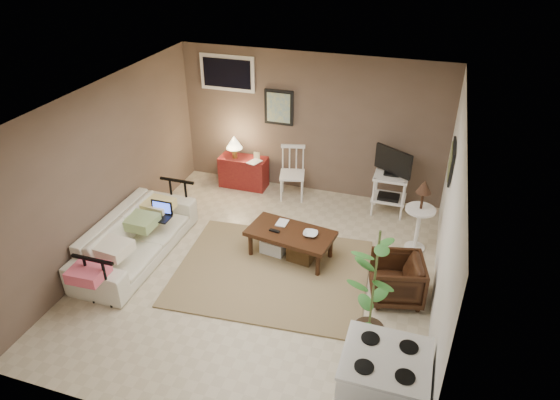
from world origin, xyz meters
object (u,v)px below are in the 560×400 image
(sofa, at_px, (135,231))
(stove, at_px, (381,395))
(coffee_table, at_px, (290,242))
(armchair, at_px, (397,277))
(red_console, at_px, (243,169))
(tv_stand, at_px, (391,180))
(potted_plant, at_px, (373,290))
(side_table, at_px, (421,207))
(spindle_chair, at_px, (292,175))

(sofa, bearing_deg, stove, -115.62)
(coffee_table, bearing_deg, armchair, -15.57)
(red_console, height_order, tv_stand, tv_stand)
(tv_stand, bearing_deg, coffee_table, -125.30)
(armchair, distance_m, stove, 1.97)
(sofa, distance_m, potted_plant, 3.51)
(sofa, relative_size, side_table, 1.91)
(red_console, height_order, side_table, side_table)
(sofa, distance_m, armchair, 3.60)
(side_table, bearing_deg, sofa, -159.74)
(red_console, relative_size, armchair, 1.49)
(armchair, xyz_separation_m, potted_plant, (-0.19, -0.99, 0.54))
(spindle_chair, height_order, tv_stand, tv_stand)
(side_table, distance_m, potted_plant, 2.20)
(red_console, bearing_deg, side_table, -18.41)
(spindle_chair, height_order, armchair, spindle_chair)
(coffee_table, xyz_separation_m, potted_plant, (1.33, -1.41, 0.61))
(armchair, relative_size, stove, 0.65)
(red_console, distance_m, tv_stand, 2.59)
(tv_stand, bearing_deg, spindle_chair, 178.98)
(coffee_table, relative_size, potted_plant, 0.78)
(side_table, xyz_separation_m, potted_plant, (-0.35, -2.16, 0.17))
(spindle_chair, bearing_deg, red_console, 173.79)
(armchair, bearing_deg, coffee_table, -118.87)
(spindle_chair, height_order, side_table, side_table)
(coffee_table, height_order, side_table, side_table)
(potted_plant, distance_m, stove, 1.07)
(tv_stand, height_order, potted_plant, potted_plant)
(red_console, relative_size, potted_plant, 0.59)
(armchair, distance_m, potted_plant, 1.14)
(coffee_table, distance_m, side_table, 1.89)
(sofa, height_order, spindle_chair, spindle_chair)
(tv_stand, distance_m, potted_plant, 3.07)
(tv_stand, bearing_deg, stove, -84.10)
(tv_stand, xyz_separation_m, stove, (0.42, -4.03, -0.10))
(spindle_chair, distance_m, tv_stand, 1.64)
(spindle_chair, bearing_deg, tv_stand, -1.02)
(side_table, bearing_deg, armchair, -97.69)
(potted_plant, relative_size, stove, 1.65)
(sofa, xyz_separation_m, tv_stand, (3.23, 2.28, 0.18))
(coffee_table, bearing_deg, stove, -56.44)
(sofa, distance_m, tv_stand, 3.96)
(spindle_chair, distance_m, stove, 4.55)
(sofa, bearing_deg, tv_stand, -54.80)
(tv_stand, height_order, side_table, same)
(red_console, bearing_deg, sofa, -105.26)
(side_table, relative_size, armchair, 1.75)
(red_console, distance_m, armchair, 3.66)
(spindle_chair, xyz_separation_m, stove, (2.05, -4.06, 0.07))
(sofa, bearing_deg, spindle_chair, -34.71)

